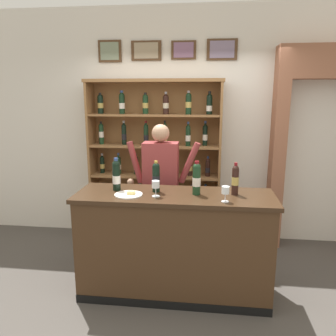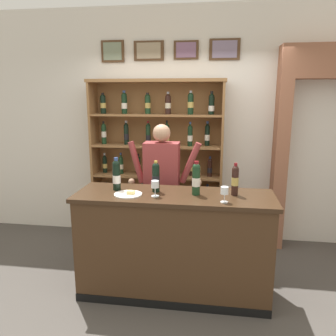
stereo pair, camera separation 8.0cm
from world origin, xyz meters
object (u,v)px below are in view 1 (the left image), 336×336
Objects in this scene: wine_shelf at (155,159)px; tasting_counter at (174,244)px; tasting_bottle_riserva at (197,178)px; shopkeeper at (161,180)px; tasting_bottle_prosecco at (156,177)px; wine_glass_center at (156,185)px; cheese_plate at (129,194)px; wine_glass_left at (225,191)px; tasting_bottle_chianti at (116,175)px; tasting_bottle_brunello at (235,179)px.

tasting_counter is at bearing -72.92° from wine_shelf.
shopkeeper is at bearing 125.56° from tasting_bottle_riserva.
wine_glass_center is at bearing -82.48° from tasting_bottle_prosecco.
tasting_counter is 0.68m from cheese_plate.
wine_shelf is at bearing 120.68° from wine_glass_left.
tasting_bottle_chianti is 1.01× the size of tasting_bottle_riserva.
tasting_bottle_prosecco is 2.17× the size of wine_glass_left.
tasting_bottle_brunello is 0.26m from wine_glass_left.
wine_shelf is 1.67m from wine_glass_left.
wine_shelf is 14.28× the size of wine_glass_center.
shopkeeper is (-0.22, 0.60, 0.50)m from tasting_counter.
wine_shelf is 0.69m from shopkeeper.
wine_shelf is at bearing 104.53° from shopkeeper.
tasting_bottle_riserva is 0.36m from tasting_bottle_brunello.
wine_glass_left is at bearing -13.13° from tasting_bottle_chianti.
cheese_plate reaches higher than tasting_counter.
tasting_bottle_brunello is (0.95, -1.21, 0.06)m from wine_shelf.
wine_glass_left is (0.65, -0.24, -0.05)m from tasting_bottle_prosecco.
tasting_bottle_brunello is at bearing -51.68° from wine_shelf.
tasting_bottle_brunello is at bearing -0.65° from tasting_bottle_chianti.
cheese_plate is at bearing -148.02° from tasting_bottle_prosecco.
shopkeeper is 5.37× the size of tasting_bottle_prosecco.
shopkeeper is 5.06× the size of tasting_bottle_chianti.
cheese_plate is at bearing -170.69° from tasting_bottle_riserva.
tasting_bottle_prosecco is 0.40m from tasting_bottle_riserva.
wine_glass_center is at bearing -21.34° from tasting_bottle_chianti.
tasting_counter is 0.71m from tasting_bottle_riserva.
tasting_bottle_brunello is at bearing 6.23° from tasting_bottle_riserva.
tasting_bottle_riserva is (0.39, -0.05, 0.01)m from tasting_bottle_prosecco.
wine_shelf is 15.22× the size of wine_glass_left.
wine_glass_center is (0.22, -1.36, 0.02)m from wine_shelf.
wine_glass_left is (0.26, -0.19, -0.06)m from tasting_bottle_riserva.
tasting_bottle_riserva reaches higher than wine_glass_left.
tasting_bottle_chianti reaches higher than wine_glass_center.
tasting_bottle_chianti is 1.15m from tasting_bottle_brunello.
tasting_bottle_prosecco is 2.03× the size of wine_glass_center.
shopkeeper is 0.98m from tasting_bottle_brunello.
tasting_bottle_chianti is 0.27m from cheese_plate.
tasting_bottle_chianti is 1.05× the size of tasting_bottle_brunello.
tasting_bottle_prosecco is 0.99× the size of tasting_bottle_brunello.
tasting_bottle_brunello reaches higher than tasting_counter.
tasting_bottle_chianti is 0.45m from wine_glass_center.
cheese_plate is (-0.24, -0.15, -0.14)m from tasting_bottle_prosecco.
tasting_bottle_chianti is at bearing 173.69° from tasting_counter.
wine_glass_left is (1.05, -0.24, -0.06)m from tasting_bottle_chianti.
tasting_bottle_riserva reaches higher than wine_glass_center.
tasting_bottle_brunello is at bearing 5.18° from tasting_counter.
tasting_bottle_brunello is (0.57, 0.05, 0.67)m from tasting_counter.
cheese_plate is at bearing -167.86° from tasting_counter.
tasting_counter is 5.84× the size of tasting_bottle_chianti.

